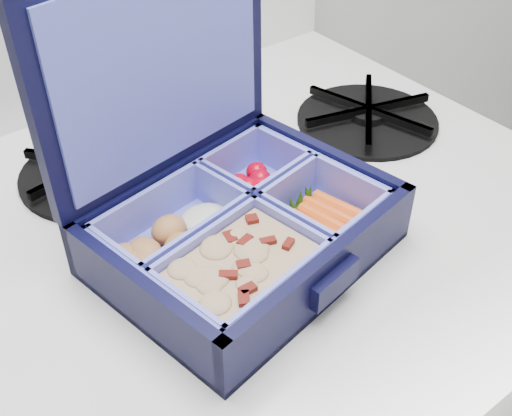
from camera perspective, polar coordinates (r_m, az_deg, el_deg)
bento_box at (r=0.55m, az=-1.05°, el=-1.99°), size 0.26×0.22×0.06m
burner_grate at (r=0.75m, az=9.93°, el=8.29°), size 0.20×0.20×0.02m
burner_grate_rear at (r=0.67m, az=-14.01°, el=3.45°), size 0.18×0.18×0.02m
fork at (r=0.70m, az=-3.78°, el=5.70°), size 0.07×0.20×0.01m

